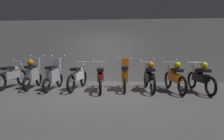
# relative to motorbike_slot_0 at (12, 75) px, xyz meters

# --- Properties ---
(ground_plane) EXTENTS (80.00, 80.00, 0.00)m
(ground_plane) POSITION_rel_motorbike_slot_0_xyz_m (3.55, -0.45, -0.49)
(ground_plane) COLOR #565451
(back_wall) EXTENTS (16.00, 0.30, 2.89)m
(back_wall) POSITION_rel_motorbike_slot_0_xyz_m (3.55, 1.96, 0.95)
(back_wall) COLOR #ADADB2
(back_wall) RESTS_ON ground
(motorbike_slot_0) EXTENTS (0.59, 1.95, 1.15)m
(motorbike_slot_0) POSITION_rel_motorbike_slot_0_xyz_m (0.00, 0.00, 0.00)
(motorbike_slot_0) COLOR black
(motorbike_slot_0) RESTS_ON ground
(motorbike_slot_1) EXTENTS (0.59, 1.68, 1.29)m
(motorbike_slot_1) POSITION_rel_motorbike_slot_0_xyz_m (0.89, -0.06, 0.08)
(motorbike_slot_1) COLOR black
(motorbike_slot_1) RESTS_ON ground
(motorbike_slot_2) EXTENTS (0.59, 1.68, 1.29)m
(motorbike_slot_2) POSITION_rel_motorbike_slot_0_xyz_m (1.78, -0.23, 0.04)
(motorbike_slot_2) COLOR black
(motorbike_slot_2) RESTS_ON ground
(motorbike_slot_3) EXTENTS (0.56, 1.95, 1.03)m
(motorbike_slot_3) POSITION_rel_motorbike_slot_0_xyz_m (2.67, -0.11, -0.00)
(motorbike_slot_3) COLOR black
(motorbike_slot_3) RESTS_ON ground
(motorbike_slot_4) EXTENTS (0.59, 1.94, 1.15)m
(motorbike_slot_4) POSITION_rel_motorbike_slot_0_xyz_m (3.55, -0.27, 0.00)
(motorbike_slot_4) COLOR black
(motorbike_slot_4) RESTS_ON ground
(motorbike_slot_5) EXTENTS (0.56, 1.68, 1.18)m
(motorbike_slot_5) POSITION_rel_motorbike_slot_0_xyz_m (4.44, -0.08, 0.03)
(motorbike_slot_5) COLOR black
(motorbike_slot_5) RESTS_ON ground
(motorbike_slot_6) EXTENTS (0.59, 1.95, 1.15)m
(motorbike_slot_6) POSITION_rel_motorbike_slot_0_xyz_m (5.33, -0.12, 0.04)
(motorbike_slot_6) COLOR black
(motorbike_slot_6) RESTS_ON ground
(motorbike_slot_7) EXTENTS (0.59, 1.94, 1.15)m
(motorbike_slot_7) POSITION_rel_motorbike_slot_0_xyz_m (6.22, -0.22, 0.04)
(motorbike_slot_7) COLOR black
(motorbike_slot_7) RESTS_ON ground
(motorbike_slot_8) EXTENTS (0.59, 1.95, 1.15)m
(motorbike_slot_8) POSITION_rel_motorbike_slot_0_xyz_m (7.10, -0.24, 0.04)
(motorbike_slot_8) COLOR black
(motorbike_slot_8) RESTS_ON ground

